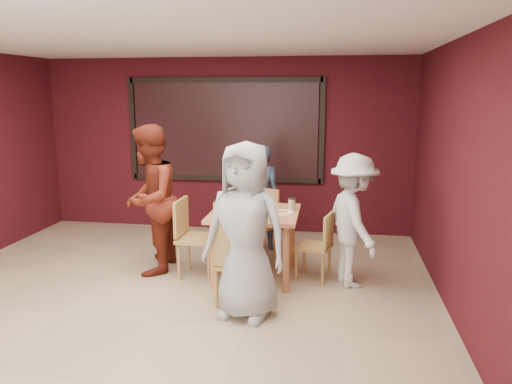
% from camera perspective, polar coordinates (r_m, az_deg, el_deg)
% --- Properties ---
extents(floor, '(7.00, 7.00, 0.00)m').
position_cam_1_polar(floor, '(5.29, -12.00, -14.15)').
color(floor, tan).
rests_on(floor, ground).
extents(window_blinds, '(3.00, 0.02, 1.50)m').
position_cam_1_polar(window_blinds, '(8.10, -3.62, 7.07)').
color(window_blinds, black).
extents(dining_table, '(1.07, 1.07, 0.98)m').
position_cam_1_polar(dining_table, '(6.06, -0.15, -3.25)').
color(dining_table, tan).
rests_on(dining_table, floor).
extents(chair_front, '(0.44, 0.44, 0.90)m').
position_cam_1_polar(chair_front, '(5.34, -2.53, -7.74)').
color(chair_front, '#BB8B48').
rests_on(chair_front, floor).
extents(chair_back, '(0.60, 0.60, 0.96)m').
position_cam_1_polar(chair_back, '(6.82, 0.39, -3.18)').
color(chair_back, '#BB8B48').
rests_on(chair_back, floor).
extents(chair_left, '(0.48, 0.48, 0.97)m').
position_cam_1_polar(chair_left, '(6.23, -7.39, -4.64)').
color(chair_left, '#BB8B48').
rests_on(chair_left, floor).
extents(chair_right, '(0.48, 0.48, 0.83)m').
position_cam_1_polar(chair_right, '(6.09, 7.24, -5.75)').
color(chair_right, '#BB8B48').
rests_on(chair_right, floor).
extents(diner_front, '(0.98, 0.76, 1.79)m').
position_cam_1_polar(diner_front, '(4.97, -1.22, -4.49)').
color(diner_front, '#ACACAC').
rests_on(diner_front, floor).
extents(diner_back, '(0.61, 0.46, 1.54)m').
position_cam_1_polar(diner_back, '(7.16, 0.51, -0.62)').
color(diner_back, '#324359').
rests_on(diner_back, floor).
extents(diner_left, '(0.76, 0.95, 1.87)m').
position_cam_1_polar(diner_left, '(6.37, -12.07, -0.86)').
color(diner_left, maroon).
rests_on(diner_left, floor).
extents(diner_right, '(0.91, 1.16, 1.57)m').
position_cam_1_polar(diner_right, '(5.92, 11.06, -3.24)').
color(diner_right, silver).
rests_on(diner_right, floor).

